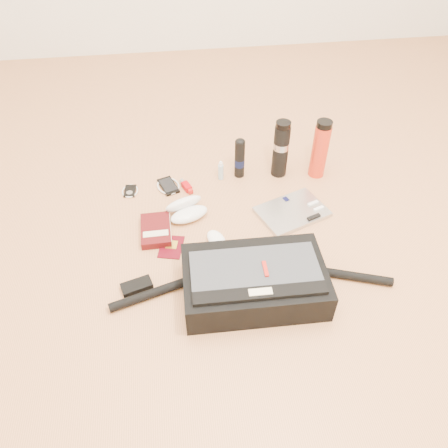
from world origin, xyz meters
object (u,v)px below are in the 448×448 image
Objects in this scene: messenger_bag at (253,281)px; laptop at (292,212)px; thermos_red at (320,149)px; book at (156,230)px; thermos_black at (281,149)px.

laptop is at bearing 59.22° from messenger_bag.
messenger_bag is at bearing -123.35° from thermos_red.
book is 0.70m from thermos_black.
messenger_bag is 3.63× the size of thermos_red.
book is at bearing -158.81° from thermos_red.
book is 0.66× the size of thermos_black.
book is at bearing 134.99° from messenger_bag.
thermos_red is (0.78, 0.30, 0.13)m from book.
thermos_black is at bearing 71.09° from messenger_bag.
messenger_bag is 0.74m from thermos_black.
laptop is 1.82× the size of book.
book is 0.84m from thermos_red.
messenger_bag is 3.07× the size of laptop.
messenger_bag is at bearing -46.84° from book.
laptop is 1.21× the size of thermos_black.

